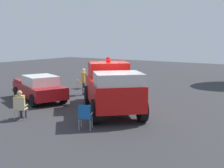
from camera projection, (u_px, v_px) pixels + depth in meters
ground_plane at (110, 109)px, 14.89m from camera, size 60.00×60.00×0.00m
vintage_fire_truck at (111, 87)px, 14.17m from camera, size 5.79×5.69×2.59m
classic_hot_rod at (39, 87)px, 16.78m from camera, size 3.34×4.74×1.46m
lawn_chair_near_truck at (20, 107)px, 12.76m from camera, size 0.68×0.68×1.02m
lawn_chair_by_car at (83, 80)px, 20.82m from camera, size 0.52×0.53×1.02m
lawn_chair_spare at (85, 115)px, 11.33m from camera, size 0.67×0.67×1.02m
spectator_seated at (21, 103)px, 12.87m from camera, size 0.65×0.60×1.29m
spectator_standing at (84, 80)px, 18.36m from camera, size 0.52×0.53×1.68m
traffic_cone at (100, 93)px, 17.34m from camera, size 0.40×0.40×0.64m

